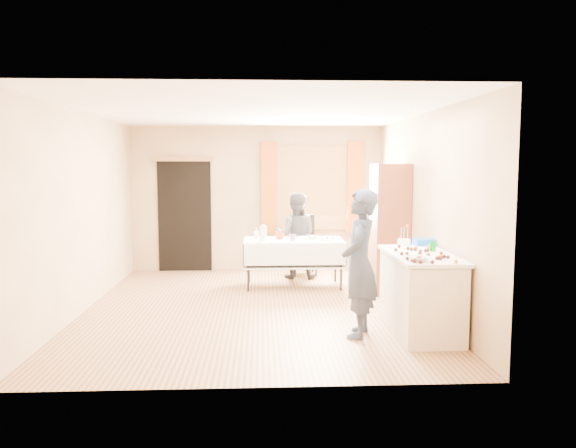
{
  "coord_description": "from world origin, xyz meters",
  "views": [
    {
      "loc": [
        0.07,
        -7.42,
        1.91
      ],
      "look_at": [
        0.43,
        0.0,
        1.13
      ],
      "focal_mm": 35.0,
      "sensor_mm": 36.0,
      "label": 1
    }
  ],
  "objects": [
    {
      "name": "door_lintel",
      "position": [
        -1.3,
        2.7,
        2.02
      ],
      "size": [
        1.05,
        0.06,
        0.08
      ],
      "primitive_type": "cube",
      "color": "olive",
      "rests_on": "wall_back"
    },
    {
      "name": "wall_back",
      "position": [
        0.0,
        2.76,
        1.3
      ],
      "size": [
        4.5,
        0.02,
        2.6
      ],
      "primitive_type": "cube",
      "color": "tan",
      "rests_on": "floor"
    },
    {
      "name": "counter",
      "position": [
        1.89,
        -1.2,
        0.45
      ],
      "size": [
        0.69,
        1.45,
        0.91
      ],
      "color": "beige",
      "rests_on": "floor"
    },
    {
      "name": "party_table",
      "position": [
        0.58,
        1.29,
        0.45
      ],
      "size": [
        1.58,
        0.81,
        0.75
      ],
      "rotation": [
        0.0,
        0.0,
        0.0
      ],
      "color": "black",
      "rests_on": "floor"
    },
    {
      "name": "window_frame",
      "position": [
        1.0,
        2.72,
        1.5
      ],
      "size": [
        1.32,
        0.06,
        1.52
      ],
      "primitive_type": "cube",
      "color": "olive",
      "rests_on": "wall_back"
    },
    {
      "name": "ceiling",
      "position": [
        0.0,
        0.0,
        2.61
      ],
      "size": [
        4.5,
        5.5,
        0.02
      ],
      "primitive_type": "cube",
      "color": "white",
      "rests_on": "floor"
    },
    {
      "name": "cake_balls",
      "position": [
        1.87,
        -1.37,
        0.93
      ],
      "size": [
        0.53,
        1.15,
        0.04
      ],
      "color": "#3F2314",
      "rests_on": "counter"
    },
    {
      "name": "doorway",
      "position": [
        -1.3,
        2.73,
        1.0
      ],
      "size": [
        0.95,
        0.04,
        2.0
      ],
      "primitive_type": "cube",
      "color": "black",
      "rests_on": "floor"
    },
    {
      "name": "cabinet",
      "position": [
        1.99,
        0.8,
        0.96
      ],
      "size": [
        0.5,
        0.6,
        1.93
      ],
      "primitive_type": "cube",
      "color": "brown",
      "rests_on": "floor"
    },
    {
      "name": "cup_rainbow",
      "position": [
        0.56,
        1.15,
        0.8
      ],
      "size": [
        0.15,
        0.15,
        0.1
      ],
      "primitive_type": "imported",
      "rotation": [
        0.0,
        0.0,
        -0.21
      ],
      "color": "red",
      "rests_on": "party_table"
    },
    {
      "name": "curtain_right",
      "position": [
        1.78,
        2.67,
        1.5
      ],
      "size": [
        0.28,
        0.06,
        1.65
      ],
      "primitive_type": "cube",
      "color": "#B4541A",
      "rests_on": "wall_back"
    },
    {
      "name": "cup_red",
      "position": [
        0.36,
        1.34,
        0.81
      ],
      "size": [
        0.23,
        0.23,
        0.12
      ],
      "primitive_type": "imported",
      "rotation": [
        0.0,
        0.0,
        0.29
      ],
      "color": "red",
      "rests_on": "party_table"
    },
    {
      "name": "soda_can",
      "position": [
        2.07,
        -1.05,
        0.97
      ],
      "size": [
        0.08,
        0.08,
        0.12
      ],
      "primitive_type": "cylinder",
      "rotation": [
        0.0,
        0.0,
        -0.31
      ],
      "color": "#019319",
      "rests_on": "counter"
    },
    {
      "name": "floor",
      "position": [
        0.0,
        0.0,
        -0.01
      ],
      "size": [
        4.5,
        5.5,
        0.02
      ],
      "primitive_type": "cube",
      "color": "#9E7047",
      "rests_on": "ground"
    },
    {
      "name": "woman",
      "position": [
        0.66,
        1.97,
        0.73
      ],
      "size": [
        0.85,
        0.74,
        1.45
      ],
      "primitive_type": "imported",
      "rotation": [
        0.0,
        0.0,
        3.0
      ],
      "color": "black",
      "rests_on": "floor"
    },
    {
      "name": "window_pane",
      "position": [
        1.0,
        2.71,
        1.5
      ],
      "size": [
        1.2,
        0.02,
        1.4
      ],
      "primitive_type": "cube",
      "color": "white",
      "rests_on": "wall_back"
    },
    {
      "name": "wall_right",
      "position": [
        2.26,
        0.0,
        1.3
      ],
      "size": [
        0.02,
        5.5,
        2.6
      ],
      "primitive_type": "cube",
      "color": "tan",
      "rests_on": "floor"
    },
    {
      "name": "wall_front",
      "position": [
        0.0,
        -2.76,
        1.3
      ],
      "size": [
        4.5,
        0.02,
        2.6
      ],
      "primitive_type": "cube",
      "color": "tan",
      "rests_on": "floor"
    },
    {
      "name": "girl",
      "position": [
        1.16,
        -1.32,
        0.82
      ],
      "size": [
        0.81,
        0.72,
        1.65
      ],
      "primitive_type": "imported",
      "rotation": [
        0.0,
        0.0,
        -1.86
      ],
      "color": "#262F46",
      "rests_on": "floor"
    },
    {
      "name": "pitcher",
      "position": [
        0.11,
        1.19,
        0.86
      ],
      "size": [
        0.13,
        0.13,
        0.22
      ],
      "primitive_type": "cylinder",
      "rotation": [
        0.0,
        0.0,
        -0.21
      ],
      "color": "silver",
      "rests_on": "party_table"
    },
    {
      "name": "blue_basket",
      "position": [
        2.15,
        -0.54,
        0.95
      ],
      "size": [
        0.31,
        0.21,
        0.08
      ],
      "primitive_type": "cube",
      "rotation": [
        0.0,
        0.0,
        0.05
      ],
      "color": "blue",
      "rests_on": "counter"
    },
    {
      "name": "bottle",
      "position": [
        -0.0,
        1.49,
        0.83
      ],
      "size": [
        0.08,
        0.08,
        0.16
      ],
      "primitive_type": "imported",
      "rotation": [
        0.0,
        0.0,
        0.05
      ],
      "color": "white",
      "rests_on": "party_table"
    },
    {
      "name": "wall_left",
      "position": [
        -2.26,
        0.0,
        1.3
      ],
      "size": [
        0.02,
        5.5,
        2.6
      ],
      "primitive_type": "cube",
      "color": "tan",
      "rests_on": "floor"
    },
    {
      "name": "small_bowl",
      "position": [
        0.89,
        1.37,
        0.78
      ],
      "size": [
        0.26,
        0.26,
        0.05
      ],
      "primitive_type": "imported",
      "rotation": [
        0.0,
        0.0,
        -0.34
      ],
      "color": "white",
      "rests_on": "party_table"
    },
    {
      "name": "foam_block",
      "position": [
        1.86,
        -0.55,
        0.95
      ],
      "size": [
        0.18,
        0.15,
        0.08
      ],
      "primitive_type": "cube",
      "rotation": [
        0.0,
        0.0,
        -0.43
      ],
      "color": "white",
      "rests_on": "counter"
    },
    {
      "name": "curtain_left",
      "position": [
        0.22,
        2.67,
        1.5
      ],
      "size": [
        0.28,
        0.06,
        1.65
      ],
      "primitive_type": "cube",
      "color": "#B4541A",
      "rests_on": "wall_back"
    },
    {
      "name": "pastry_tray",
      "position": [
        1.11,
        1.18,
        0.76
      ],
      "size": [
        0.33,
        0.27,
        0.02
      ],
      "primitive_type": "cube",
      "rotation": [
        0.0,
        0.0,
        -0.29
      ],
      "color": "white",
      "rests_on": "party_table"
    },
    {
      "name": "chair",
      "position": [
        0.82,
        2.29,
        0.31
      ],
      "size": [
        0.46,
        0.46,
        1.04
      ],
      "rotation": [
        0.0,
        0.0,
        0.07
      ],
      "color": "black",
      "rests_on": "floor"
    },
    {
      "name": "mixing_bowl",
      "position": [
        1.71,
        -1.7,
        0.94
      ],
      "size": [
        0.26,
        0.26,
        0.05
      ],
      "primitive_type": "imported",
      "rotation": [
        0.0,
        0.0,
        0.07
      ],
      "color": "white",
      "rests_on": "counter"
    }
  ]
}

